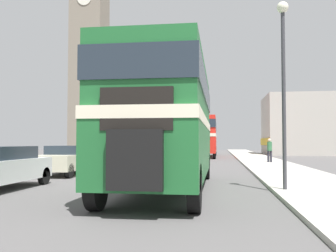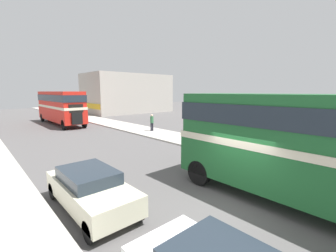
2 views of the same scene
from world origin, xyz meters
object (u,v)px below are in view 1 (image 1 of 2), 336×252
object	(u,v)px
double_decker_bus	(168,117)
bus_distant	(204,134)
street_lamp	(283,66)
church_tower	(90,17)
pedestrian_walking	(270,149)
car_parked_mid	(68,159)

from	to	relation	value
double_decker_bus	bus_distant	distance (m)	27.55
double_decker_bus	street_lamp	xyz separation A→B (m)	(3.68, -0.32, 1.55)
bus_distant	church_tower	size ratio (longest dim) A/B	0.28
pedestrian_walking	street_lamp	size ratio (longest dim) A/B	0.29
bus_distant	car_parked_mid	distance (m)	23.28
bus_distant	pedestrian_walking	size ratio (longest dim) A/B	6.58
car_parked_mid	pedestrian_walking	size ratio (longest dim) A/B	2.53
double_decker_bus	pedestrian_walking	world-z (taller)	double_decker_bus
bus_distant	church_tower	xyz separation A→B (m)	(-18.09, 14.89, 18.36)
car_parked_mid	church_tower	distance (m)	44.21
double_decker_bus	street_lamp	bearing A→B (deg)	-4.90
double_decker_bus	bus_distant	bearing A→B (deg)	89.69
double_decker_bus	church_tower	xyz separation A→B (m)	(-17.94, 42.44, 18.41)
car_parked_mid	street_lamp	xyz separation A→B (m)	(9.24, -5.36, 3.22)
car_parked_mid	church_tower	xyz separation A→B (m)	(-12.38, 37.39, 20.08)
pedestrian_walking	church_tower	distance (m)	40.63
pedestrian_walking	church_tower	world-z (taller)	church_tower
bus_distant	pedestrian_walking	distance (m)	13.09
bus_distant	pedestrian_walking	xyz separation A→B (m)	(5.17, -11.95, -1.37)
double_decker_bus	pedestrian_walking	distance (m)	16.53
church_tower	street_lamp	bearing A→B (deg)	-63.17
double_decker_bus	car_parked_mid	world-z (taller)	double_decker_bus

